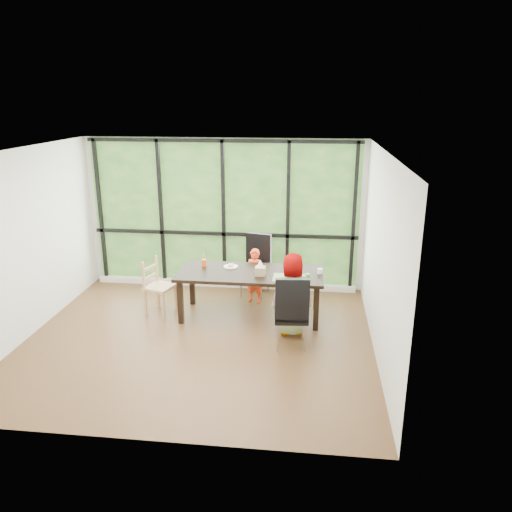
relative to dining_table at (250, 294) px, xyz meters
name	(u,v)px	position (x,y,z in m)	size (l,w,h in m)	color
ground	(199,339)	(-0.65, -0.90, -0.38)	(5.00, 5.00, 0.00)	black
back_wall	(224,214)	(-0.65, 1.35, 0.98)	(5.00, 5.00, 0.00)	silver
foliage_backdrop	(224,214)	(-0.65, 1.33, 0.98)	(4.80, 0.02, 2.65)	#214B1B
window_mullions	(224,215)	(-0.65, 1.29, 0.98)	(4.80, 0.06, 2.65)	black
window_sill	(225,284)	(-0.65, 1.25, -0.33)	(4.80, 0.12, 0.10)	silver
dining_table	(250,294)	(0.00, 0.00, 0.00)	(2.28, 0.96, 0.75)	black
chair_window_leather	(255,266)	(-0.04, 0.91, 0.17)	(0.46, 0.46, 1.08)	black
chair_interior_leather	(291,310)	(0.69, -0.93, 0.17)	(0.46, 0.46, 1.08)	black
chair_end_beech	(160,287)	(-1.47, -0.03, 0.08)	(0.42, 0.40, 0.90)	tan
child_toddler	(255,276)	(0.00, 0.58, 0.10)	(0.35, 0.23, 0.95)	#FF441B
child_older	(292,295)	(0.67, -0.54, 0.25)	(0.61, 0.39, 1.24)	slate
placemat	(290,278)	(0.62, -0.20, 0.38)	(0.51, 0.37, 0.01)	tan
plate_far	(231,267)	(-0.35, 0.20, 0.38)	(0.23, 0.23, 0.01)	white
plate_near	(292,278)	(0.65, -0.20, 0.38)	(0.26, 0.26, 0.02)	white
orange_cup	(204,263)	(-0.78, 0.18, 0.43)	(0.07, 0.07, 0.12)	#FF500E
green_cup	(307,277)	(0.89, -0.28, 0.43)	(0.07, 0.07, 0.11)	#50CA38
white_mug	(320,271)	(1.08, 0.05, 0.42)	(0.08, 0.08, 0.08)	white
tissue_box	(260,271)	(0.17, -0.12, 0.44)	(0.15, 0.15, 0.13)	tan
crepe_rolls_far	(231,265)	(-0.35, 0.20, 0.41)	(0.10, 0.12, 0.04)	tan
crepe_rolls_near	(292,276)	(0.65, -0.20, 0.41)	(0.15, 0.12, 0.04)	tan
straw_white	(204,257)	(-0.78, 0.18, 0.53)	(0.01, 0.01, 0.20)	white
straw_pink	(308,271)	(0.89, -0.28, 0.53)	(0.01, 0.01, 0.20)	pink
tissue	(260,264)	(0.17, -0.12, 0.56)	(0.12, 0.12, 0.11)	white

